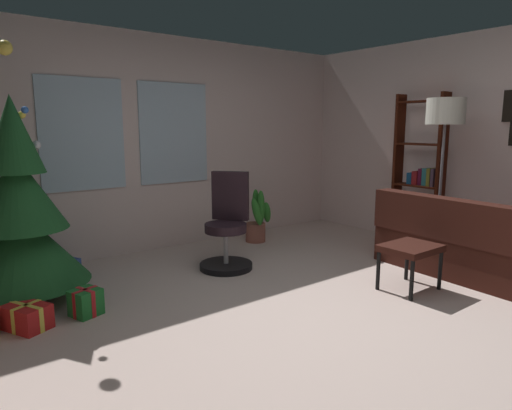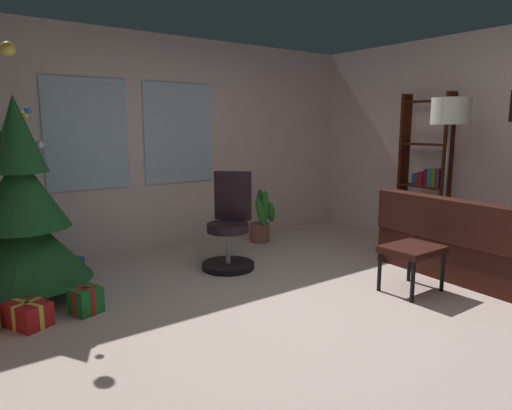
{
  "view_description": "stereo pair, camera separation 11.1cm",
  "coord_description": "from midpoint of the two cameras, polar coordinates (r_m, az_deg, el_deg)",
  "views": [
    {
      "loc": [
        -2.54,
        -2.38,
        1.5
      ],
      "look_at": [
        -0.13,
        0.69,
        0.82
      ],
      "focal_mm": 31.96,
      "sensor_mm": 36.0,
      "label": 1
    },
    {
      "loc": [
        -2.45,
        -2.45,
        1.5
      ],
      "look_at": [
        -0.13,
        0.69,
        0.82
      ],
      "focal_mm": 31.96,
      "sensor_mm": 36.0,
      "label": 2
    }
  ],
  "objects": [
    {
      "name": "ground_plane",
      "position": [
        3.8,
        7.38,
        -14.26
      ],
      "size": [
        5.48,
        5.33,
        0.1
      ],
      "primitive_type": "cube",
      "color": "beige"
    },
    {
      "name": "wall_back_with_windows",
      "position": [
        5.7,
        -12.41,
        7.5
      ],
      "size": [
        5.48,
        0.12,
        2.56
      ],
      "color": "beige",
      "rests_on": "ground_plane"
    },
    {
      "name": "wall_right_with_frames",
      "position": [
        5.81,
        27.57,
        6.62
      ],
      "size": [
        0.12,
        5.33,
        2.56
      ],
      "color": "beige",
      "rests_on": "ground_plane"
    },
    {
      "name": "couch",
      "position": [
        5.21,
        26.45,
        -4.75
      ],
      "size": [
        1.68,
        1.86,
        0.8
      ],
      "color": "#34150F",
      "rests_on": "ground_plane"
    },
    {
      "name": "footstool",
      "position": [
        4.4,
        18.07,
        -5.5
      ],
      "size": [
        0.51,
        0.41,
        0.43
      ],
      "color": "#34150F",
      "rests_on": "ground_plane"
    },
    {
      "name": "holiday_tree",
      "position": [
        4.35,
        -28.09,
        -1.41
      ],
      "size": [
        1.08,
        1.08,
        2.17
      ],
      "color": "#4C331E",
      "rests_on": "ground_plane"
    },
    {
      "name": "gift_box_red",
      "position": [
        3.92,
        -27.48,
        -12.33
      ],
      "size": [
        0.34,
        0.38,
        0.19
      ],
      "color": "red",
      "rests_on": "ground_plane"
    },
    {
      "name": "gift_box_green",
      "position": [
        3.98,
        -21.3,
        -11.3
      ],
      "size": [
        0.26,
        0.25,
        0.22
      ],
      "color": "#1E722D",
      "rests_on": "ground_plane"
    },
    {
      "name": "gift_box_blue",
      "position": [
        5.0,
        -23.89,
        -7.34
      ],
      "size": [
        0.38,
        0.38,
        0.19
      ],
      "color": "#2D4C99",
      "rests_on": "ground_plane"
    },
    {
      "name": "office_chair",
      "position": [
        4.85,
        -4.27,
        -3.32
      ],
      "size": [
        0.59,
        0.58,
        1.02
      ],
      "color": "black",
      "rests_on": "ground_plane"
    },
    {
      "name": "bookshelf",
      "position": [
        6.0,
        19.23,
        2.97
      ],
      "size": [
        0.18,
        0.64,
        1.89
      ],
      "color": "#381207",
      "rests_on": "ground_plane"
    },
    {
      "name": "floor_lamp",
      "position": [
        5.39,
        22.04,
        9.74
      ],
      "size": [
        0.41,
        0.41,
        1.79
      ],
      "color": "slate",
      "rests_on": "ground_plane"
    },
    {
      "name": "potted_plant",
      "position": [
        5.93,
        -0.35,
        -2.01
      ],
      "size": [
        0.42,
        0.41,
        0.7
      ],
      "color": "#975547",
      "rests_on": "ground_plane"
    }
  ]
}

